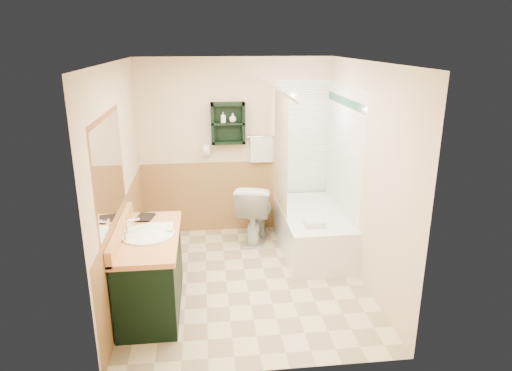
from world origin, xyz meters
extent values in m
plane|color=beige|center=(0.00, 0.00, 0.00)|extent=(3.00, 3.00, 0.00)
cube|color=beige|center=(0.00, 1.52, 1.20)|extent=(2.60, 0.04, 2.40)
cube|color=beige|center=(-1.32, 0.00, 1.20)|extent=(0.04, 3.00, 2.40)
cube|color=beige|center=(1.32, 0.00, 1.20)|extent=(0.04, 3.00, 2.40)
cube|color=white|center=(0.00, 0.00, 2.42)|extent=(2.60, 3.00, 0.04)
cube|color=black|center=(-0.10, 1.41, 1.55)|extent=(0.45, 0.15, 0.55)
cylinder|color=silver|center=(0.53, 0.75, 2.00)|extent=(0.03, 1.60, 0.03)
cube|color=black|center=(-0.99, -0.43, 0.40)|extent=(0.59, 1.25, 0.80)
cube|color=white|center=(0.93, 0.67, 0.27)|extent=(0.80, 1.50, 0.53)
imported|color=white|center=(0.23, 1.11, 0.40)|extent=(0.64, 0.90, 0.80)
cube|color=silver|center=(-0.89, -0.32, 0.82)|extent=(0.28, 0.22, 0.04)
imported|color=black|center=(-1.16, 0.03, 0.91)|extent=(0.18, 0.06, 0.23)
cube|color=silver|center=(0.81, 0.22, 0.57)|extent=(0.23, 0.19, 0.07)
imported|color=white|center=(-0.16, 1.40, 1.60)|extent=(0.06, 0.14, 0.06)
imported|color=white|center=(-0.04, 1.40, 1.61)|extent=(0.11, 0.13, 0.09)
camera|label=1|loc=(-0.41, -4.59, 2.61)|focal=32.00mm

